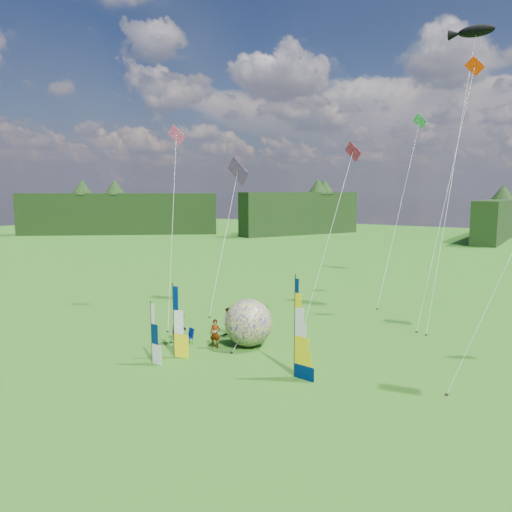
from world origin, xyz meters
The scene contains 17 objects.
ground centered at (0.00, 0.00, 0.00)m, with size 220.00×220.00×0.00m, color #4C7625.
treeline_ring centered at (0.00, 0.00, 4.00)m, with size 210.00×210.00×8.00m, color black, non-canonical shape.
feather_banner_main centered at (1.83, 2.99, 2.38)m, with size 1.29×0.10×4.77m, color #00184A, non-canonical shape.
side_banner_left centered at (-4.91, 2.01, 1.93)m, with size 1.06×0.10×3.85m, color yellow, non-canonical shape.
side_banner_far centered at (-5.22, 0.69, 1.57)m, with size 0.93×0.10×3.14m, color white, non-canonical shape.
bol_inflatable centered at (-2.66, 5.76, 1.36)m, with size 2.72×2.72×2.72m, color #1E0B7E.
spectator_a centered at (-4.06, 4.48, 0.81)m, with size 0.59×0.39×1.63m, color #66594C.
spectator_b centered at (-4.75, 6.71, 0.88)m, with size 0.86×0.42×1.76m, color #66594C.
spectator_c centered at (-6.34, 4.00, 0.90)m, with size 1.17×0.43×1.81m, color #66594C.
spectator_d centered at (-3.50, 7.77, 0.89)m, with size 1.04×0.43×1.78m, color #66594C.
camp_chair centered at (-5.71, 4.03, 0.48)m, with size 0.56×0.56×0.97m, color #011151, non-canonical shape.
kite_whale centered at (5.21, 19.35, 11.20)m, with size 3.32×14.97×22.40m, color black, non-canonical shape.
kite_rainbow_delta centered at (-9.73, 13.06, 6.23)m, with size 6.53×11.10×12.46m, color #D51844, non-canonical shape.
small_kite_red centered at (-2.00, 15.16, 6.53)m, with size 2.63×10.16×13.05m, color #C82048, non-canonical shape.
small_kite_orange centered at (5.25, 17.46, 9.23)m, with size 3.44×9.60×18.46m, color #FF3600, non-canonical shape.
small_kite_pink centered at (-11.00, 8.71, 7.18)m, with size 7.74×9.46×14.35m, color #EA4481, non-canonical shape.
small_kite_green centered at (0.44, 23.15, 7.98)m, with size 2.29×11.87×15.95m, color #36BA61, non-canonical shape.
Camera 1 is at (12.76, -17.12, 8.79)m, focal length 35.00 mm.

